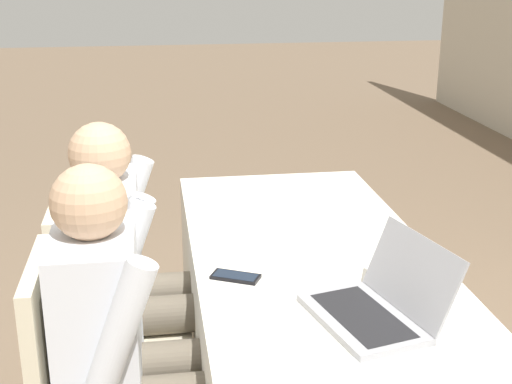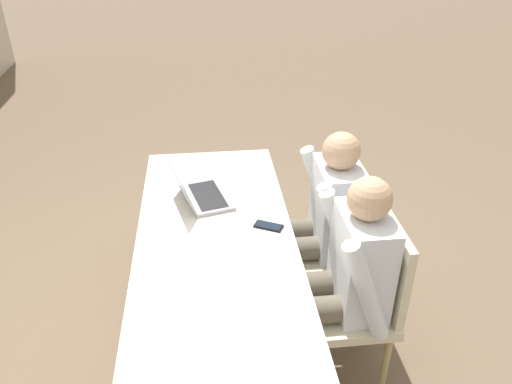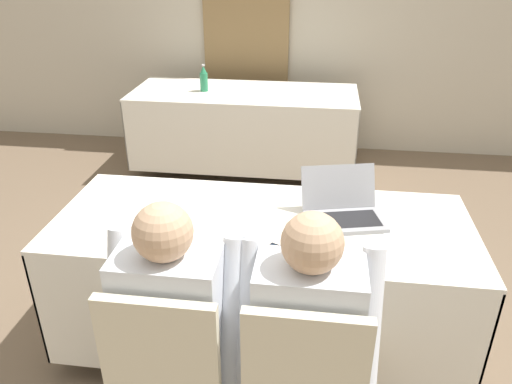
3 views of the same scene
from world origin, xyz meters
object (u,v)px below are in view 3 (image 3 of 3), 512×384
Objects in this scene: laptop at (343,211)px; person_checkered_shirt at (178,315)px; chair_near_left at (174,367)px; person_white_shirt at (307,327)px; water_bottle at (204,79)px; cell_phone at (269,253)px; chair_near_right at (304,381)px.

person_checkered_shirt is at bearing -146.49° from laptop.
person_white_shirt reaches higher than chair_near_left.
person_white_shirt is at bearing -167.80° from chair_near_left.
laptop is at bearing -132.54° from person_checkered_shirt.
water_bottle is at bearing 104.70° from laptop.
person_checkered_shirt is at bearing -90.00° from chair_near_left.
chair_near_left is 0.19m from person_checkered_shirt.
cell_phone is at bearing -71.09° from water_bottle.
person_white_shirt is at bearing -180.00° from person_checkered_shirt.
person_checkered_shirt is at bearing -106.53° from cell_phone.
chair_near_left is 1.00× the size of chair_near_right.
chair_near_right is at bearing -70.56° from water_bottle.
person_checkered_shirt reaches higher than water_bottle.
cell_phone is 0.14× the size of person_white_shirt.
person_white_shirt reaches higher than laptop.
chair_near_left is at bearing -79.52° from water_bottle.
person_white_shirt is (0.48, 0.00, 0.00)m from person_checkered_shirt.
chair_near_right is 0.19m from person_white_shirt.
chair_near_left is (-0.61, -0.77, -0.28)m from laptop.
cell_phone is 0.38m from person_white_shirt.
water_bottle is at bearing 135.71° from cell_phone.
person_white_shirt is (-0.13, -0.66, -0.12)m from laptop.
laptop is 0.91m from person_checkered_shirt.
laptop is at bearing -99.70° from chair_near_right.
cell_phone is 0.52m from chair_near_right.
person_checkered_shirt is 1.00× the size of person_white_shirt.
person_checkered_shirt reaches higher than cell_phone.
laptop is 0.46× the size of chair_near_left.
cell_phone is 0.14× the size of person_checkered_shirt.
person_white_shirt reaches higher than chair_near_right.
chair_near_right is at bearing -180.00° from chair_near_left.
water_bottle is 0.19× the size of person_checkered_shirt.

